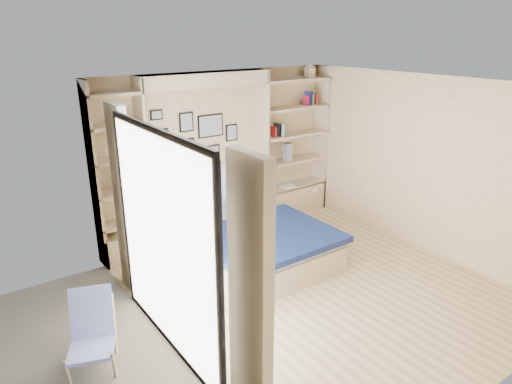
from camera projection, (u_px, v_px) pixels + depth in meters
ground at (314, 285)px, 5.77m from camera, size 4.50×4.50×0.00m
room_shell at (223, 180)px, 6.37m from camera, size 4.50×4.50×4.50m
bed at (251, 241)px, 6.36m from camera, size 1.75×2.27×1.07m
photo_gallery at (193, 135)px, 6.69m from camera, size 1.48×0.02×0.82m
reading_lamps at (211, 169)px, 6.77m from camera, size 1.92×0.12×0.15m
shelf_decor at (280, 119)px, 7.37m from camera, size 3.49×0.23×2.03m
deck_chair at (92, 332)px, 4.34m from camera, size 0.64×0.81×0.71m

